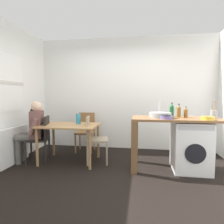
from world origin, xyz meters
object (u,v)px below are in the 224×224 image
chair_opposite (94,137)px  chair_person_seat (41,136)px  dining_table (69,130)px  bottle_tall_green (172,110)px  chair_spare_by_wall (86,129)px  seated_person (33,128)px  bottle_clear_small (186,113)px  vase (78,119)px  washing_machine (191,146)px  bottle_squat_brown (179,111)px  utensil_crock (214,114)px  mixing_bowl (167,117)px  colander (208,118)px

chair_opposite → chair_person_seat: bearing=-94.4°
dining_table → bottle_tall_green: bearing=5.2°
chair_spare_by_wall → seated_person: (-0.80, -0.90, 0.16)m
dining_table → bottle_clear_small: bearing=-0.2°
seated_person → vase: 0.90m
chair_person_seat → bottle_clear_small: bottle_clear_small is taller
dining_table → washing_machine: bearing=-2.1°
washing_machine → chair_spare_by_wall: bearing=158.2°
chair_spare_by_wall → bottle_squat_brown: size_ratio=3.73×
vase → dining_table: bearing=-146.3°
bottle_clear_small → vase: (-2.01, 0.11, -0.16)m
seated_person → washing_machine: 2.95m
dining_table → utensil_crock: (2.61, -0.03, 0.35)m
chair_spare_by_wall → mixing_bowl: bearing=146.1°
washing_machine → colander: size_ratio=4.30×
colander → vase: colander is taller
bottle_clear_small → utensil_crock: (0.45, -0.02, -0.02)m
dining_table → bottle_clear_small: size_ratio=5.70×
chair_person_seat → utensil_crock: utensil_crock is taller
bottle_tall_green → colander: 0.68m
bottle_clear_small → colander: 0.40m
dining_table → chair_opposite: chair_opposite is taller
bottle_clear_small → colander: size_ratio=0.97×
washing_machine → colander: colander is taller
seated_person → mixing_bowl: 2.52m
bottle_tall_green → bottle_clear_small: bearing=-41.8°
chair_opposite → bottle_squat_brown: 1.64m
chair_opposite → bottle_squat_brown: bearing=76.8°
chair_opposite → utensil_crock: 2.19m
dining_table → utensil_crock: bearing=-0.7°
washing_machine → vase: 2.14m
chair_person_seat → mixing_bowl: bearing=-111.5°
bottle_clear_small → bottle_squat_brown: bearing=-169.7°
seated_person → vase: seated_person is taller
seated_person → bottle_clear_small: bearing=-104.3°
seated_person → bottle_squat_brown: seated_person is taller
mixing_bowl → colander: 0.63m
bottle_tall_green → mixing_bowl: 0.49m
washing_machine → dining_table: bearing=177.9°
chair_opposite → bottle_tall_green: size_ratio=3.55×
mixing_bowl → washing_machine: bearing=24.1°
bottle_tall_green → vase: size_ratio=1.23×
chair_spare_by_wall → seated_person: size_ratio=0.75×
dining_table → vase: 0.27m
chair_opposite → bottle_tall_green: (1.47, 0.14, 0.53)m
chair_opposite → vase: (-0.33, 0.06, 0.33)m
chair_spare_by_wall → bottle_clear_small: bearing=157.1°
dining_table → seated_person: (-0.70, -0.12, 0.03)m
chair_spare_by_wall → utensil_crock: (2.51, -0.80, 0.48)m
bottle_clear_small → vase: bottle_clear_small is taller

